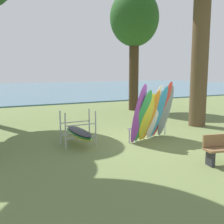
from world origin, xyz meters
name	(u,v)px	position (x,y,z in m)	size (l,w,h in m)	color
ground_plane	(152,143)	(0.00, 0.00, 0.00)	(80.00, 80.00, 0.00)	olive
lake_water	(22,90)	(0.00, 30.64, 0.05)	(80.00, 36.00, 0.10)	#477084
tree_far_right_back	(134,21)	(3.75, 7.65, 5.80)	(3.15, 3.15, 7.79)	#42301E
leaning_board_pile	(153,114)	(0.21, 0.30, 1.03)	(2.21, 1.28, 2.25)	purple
board_storage_rack	(79,132)	(-2.53, 0.89, 0.47)	(1.15, 2.12, 1.25)	#9EA0A5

